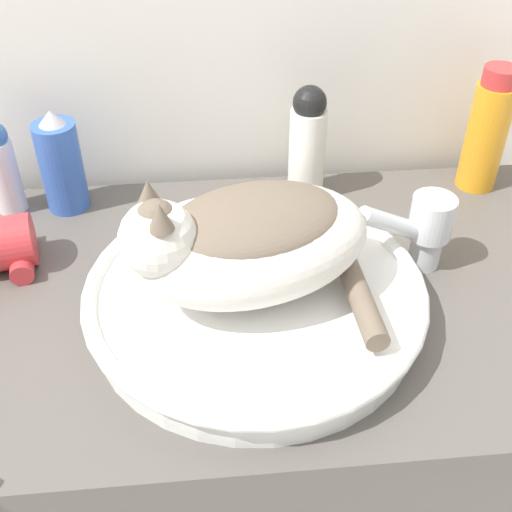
# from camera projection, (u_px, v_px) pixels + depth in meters

# --- Properties ---
(vanity_counter) EXTENTS (0.94, 0.56, 0.86)m
(vanity_counter) POSITION_uv_depth(u_px,v_px,m) (259.00, 470.00, 1.13)
(vanity_counter) COLOR #56514C
(vanity_counter) RESTS_ON ground_plane
(sink_basin) EXTENTS (0.43, 0.43, 0.05)m
(sink_basin) POSITION_uv_depth(u_px,v_px,m) (255.00, 296.00, 0.81)
(sink_basin) COLOR white
(sink_basin) RESTS_ON vanity_counter
(cat) EXTENTS (0.32, 0.26, 0.16)m
(cat) POSITION_uv_depth(u_px,v_px,m) (248.00, 239.00, 0.74)
(cat) COLOR silver
(cat) RESTS_ON sink_basin
(faucet) EXTENTS (0.14, 0.08, 0.12)m
(faucet) POSITION_uv_depth(u_px,v_px,m) (423.00, 227.00, 0.86)
(faucet) COLOR silver
(faucet) RESTS_ON vanity_counter
(shampoo_bottle_tall) EXTENTS (0.06, 0.06, 0.20)m
(shampoo_bottle_tall) POSITION_uv_depth(u_px,v_px,m) (487.00, 131.00, 1.00)
(shampoo_bottle_tall) COLOR orange
(shampoo_bottle_tall) RESTS_ON vanity_counter
(spray_bottle_trigger) EXTENTS (0.06, 0.06, 0.16)m
(spray_bottle_trigger) POSITION_uv_depth(u_px,v_px,m) (61.00, 164.00, 0.97)
(spray_bottle_trigger) COLOR #335BB7
(spray_bottle_trigger) RESTS_ON vanity_counter
(deodorant_stick) EXTENTS (0.04, 0.04, 0.15)m
(deodorant_stick) POSITION_uv_depth(u_px,v_px,m) (2.00, 168.00, 0.96)
(deodorant_stick) COLOR silver
(deodorant_stick) RESTS_ON vanity_counter
(lotion_bottle_white) EXTENTS (0.06, 0.06, 0.18)m
(lotion_bottle_white) POSITION_uv_depth(u_px,v_px,m) (307.00, 143.00, 0.99)
(lotion_bottle_white) COLOR white
(lotion_bottle_white) RESTS_ON vanity_counter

